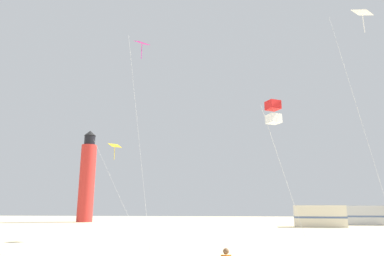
% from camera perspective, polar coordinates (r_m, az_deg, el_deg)
% --- Properties ---
extents(kite_diamond_magenta, '(1.76, 1.75, 13.98)m').
position_cam_1_polar(kite_diamond_magenta, '(24.65, -8.39, 12.38)').
color(kite_diamond_magenta, silver).
rests_on(kite_diamond_magenta, ground).
extents(kite_diamond_white, '(2.32, 2.32, 13.15)m').
position_cam_1_polar(kite_diamond_white, '(21.58, 26.47, 15.38)').
color(kite_diamond_white, silver).
rests_on(kite_diamond_white, ground).
extents(kite_box_scarlet, '(2.03, 1.72, 7.68)m').
position_cam_1_polar(kite_box_scarlet, '(17.53, 13.37, 2.56)').
color(kite_box_scarlet, silver).
rests_on(kite_box_scarlet, ground).
extents(kite_diamond_gold, '(3.36, 3.21, 7.71)m').
position_cam_1_polar(kite_diamond_gold, '(28.98, -12.71, -3.39)').
color(kite_diamond_gold, silver).
rests_on(kite_diamond_gold, ground).
extents(lighthouse_distant, '(2.80, 2.80, 16.80)m').
position_cam_1_polar(lighthouse_distant, '(66.71, -17.04, -7.97)').
color(lighthouse_distant, red).
rests_on(lighthouse_distant, ground).
extents(rv_van_cream, '(6.56, 2.69, 2.80)m').
position_cam_1_polar(rv_van_cream, '(49.82, 20.46, -13.59)').
color(rv_van_cream, beige).
rests_on(rv_van_cream, ground).
extents(rv_van_silver, '(6.47, 2.43, 2.80)m').
position_cam_1_polar(rv_van_silver, '(58.33, 27.04, -12.82)').
color(rv_van_silver, '#B7BABF').
rests_on(rv_van_silver, ground).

